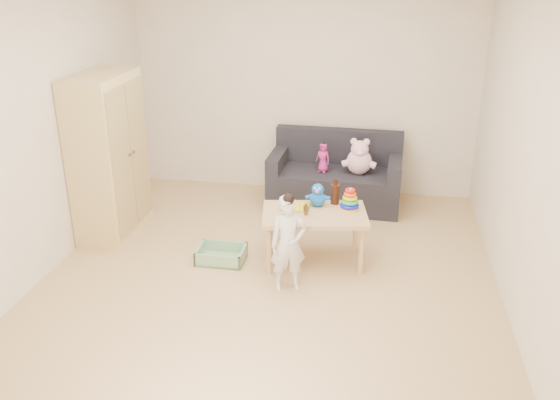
% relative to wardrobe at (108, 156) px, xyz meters
% --- Properties ---
extents(room, '(4.50, 4.50, 4.50)m').
position_rel_wardrobe_xyz_m(room, '(1.76, -0.68, 0.48)').
color(room, tan).
rests_on(room, ground).
extents(wardrobe, '(0.46, 0.91, 1.64)m').
position_rel_wardrobe_xyz_m(wardrobe, '(0.00, 0.00, 0.00)').
color(wardrobe, '#D6B875').
rests_on(wardrobe, ground).
extents(sofa, '(1.50, 0.79, 0.42)m').
position_rel_wardrobe_xyz_m(sofa, '(2.19, 1.11, -0.61)').
color(sofa, black).
rests_on(sofa, ground).
extents(play_table, '(1.03, 0.75, 0.50)m').
position_rel_wardrobe_xyz_m(play_table, '(2.11, -0.31, -0.57)').
color(play_table, tan).
rests_on(play_table, ground).
extents(storage_bin, '(0.44, 0.33, 0.13)m').
position_rel_wardrobe_xyz_m(storage_bin, '(1.25, -0.45, -0.75)').
color(storage_bin, '#7FA879').
rests_on(storage_bin, ground).
extents(toddler, '(0.36, 0.30, 0.83)m').
position_rel_wardrobe_xyz_m(toddler, '(1.95, -0.84, -0.40)').
color(toddler, silver).
rests_on(toddler, ground).
extents(pink_bear, '(0.31, 0.27, 0.34)m').
position_rel_wardrobe_xyz_m(pink_bear, '(2.45, 1.05, -0.23)').
color(pink_bear, '#FFBBCB').
rests_on(pink_bear, sofa).
extents(doll, '(0.20, 0.17, 0.33)m').
position_rel_wardrobe_xyz_m(doll, '(2.05, 1.04, -0.24)').
color(doll, '#C12483').
rests_on(doll, sofa).
extents(ring_stacker, '(0.18, 0.18, 0.20)m').
position_rel_wardrobe_xyz_m(ring_stacker, '(2.42, -0.18, -0.24)').
color(ring_stacker, yellow).
rests_on(ring_stacker, play_table).
extents(brown_bottle, '(0.08, 0.08, 0.25)m').
position_rel_wardrobe_xyz_m(brown_bottle, '(2.28, -0.07, -0.22)').
color(brown_bottle, black).
rests_on(brown_bottle, play_table).
extents(blue_plush, '(0.22, 0.19, 0.23)m').
position_rel_wardrobe_xyz_m(blue_plush, '(2.12, -0.15, -0.21)').
color(blue_plush, blue).
rests_on(blue_plush, play_table).
extents(wooden_figure, '(0.06, 0.05, 0.12)m').
position_rel_wardrobe_xyz_m(wooden_figure, '(2.04, -0.38, -0.26)').
color(wooden_figure, brown).
rests_on(wooden_figure, play_table).
extents(yellow_book, '(0.22, 0.22, 0.02)m').
position_rel_wardrobe_xyz_m(yellow_book, '(1.95, -0.23, -0.31)').
color(yellow_book, gold).
rests_on(yellow_book, play_table).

